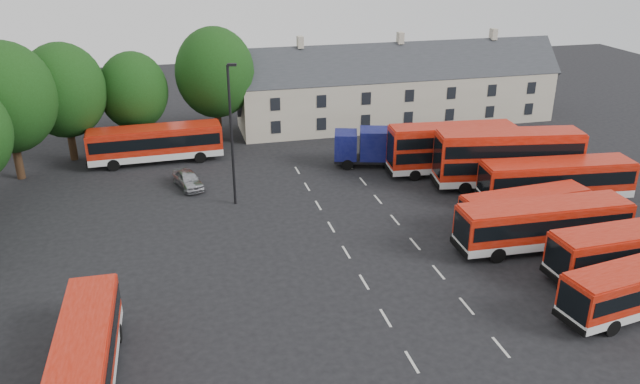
{
  "coord_description": "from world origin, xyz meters",
  "views": [
    {
      "loc": [
        -10.75,
        -33.88,
        20.34
      ],
      "look_at": [
        -0.45,
        7.59,
        2.2
      ],
      "focal_mm": 35.0,
      "sensor_mm": 36.0,
      "label": 1
    }
  ],
  "objects": [
    {
      "name": "ground",
      "position": [
        0.0,
        0.0,
        0.0
      ],
      "size": [
        140.0,
        140.0,
        0.0
      ],
      "primitive_type": "plane",
      "color": "black",
      "rests_on": "ground"
    },
    {
      "name": "bus_dd_south",
      "position": [
        16.29,
        9.9,
        2.81
      ],
      "size": [
        12.33,
        4.6,
        4.94
      ],
      "rotation": [
        0.0,
        0.0,
        -0.16
      ],
      "color": "silver",
      "rests_on": "ground"
    },
    {
      "name": "treeline",
      "position": [
        -20.74,
        19.36,
        6.68
      ],
      "size": [
        29.92,
        32.59,
        12.01
      ],
      "color": "black",
      "rests_on": "ground"
    },
    {
      "name": "bus_west",
      "position": [
        -15.71,
        -8.1,
        1.86
      ],
      "size": [
        2.73,
        11.01,
        3.1
      ],
      "rotation": [
        0.0,
        0.0,
        1.55
      ],
      "color": "silver",
      "rests_on": "ground"
    },
    {
      "name": "bus_north",
      "position": [
        -12.33,
        23.29,
        2.06
      ],
      "size": [
        12.21,
        3.19,
        3.43
      ],
      "rotation": [
        0.0,
        0.0,
        0.03
      ],
      "color": "silver",
      "rests_on": "ground"
    },
    {
      "name": "bus_row_c",
      "position": [
        13.09,
        -0.65,
        2.02
      ],
      "size": [
        11.97,
        3.15,
        3.36
      ],
      "rotation": [
        0.0,
        0.0,
        -0.03
      ],
      "color": "silver",
      "rests_on": "ground"
    },
    {
      "name": "box_truck",
      "position": [
        7.63,
        17.31,
        1.98
      ],
      "size": [
        8.42,
        4.67,
        3.52
      ],
      "rotation": [
        0.0,
        0.0,
        -0.28
      ],
      "color": "black",
      "rests_on": "ground"
    },
    {
      "name": "silver_car",
      "position": [
        -9.81,
        16.3,
        0.73
      ],
      "size": [
        2.81,
        4.58,
        1.46
      ],
      "primitive_type": "imported",
      "rotation": [
        0.0,
        0.0,
        0.27
      ],
      "color": "#ABADB3",
      "rests_on": "ground"
    },
    {
      "name": "bus_dd_north",
      "position": [
        13.05,
        13.9,
        2.59
      ],
      "size": [
        11.27,
        3.57,
        4.55
      ],
      "rotation": [
        0.0,
        0.0,
        -0.09
      ],
      "color": "silver",
      "rests_on": "ground"
    },
    {
      "name": "bus_row_b",
      "position": [
        16.86,
        -5.11,
        1.96
      ],
      "size": [
        11.63,
        3.06,
        3.27
      ],
      "rotation": [
        0.0,
        0.0,
        0.03
      ],
      "color": "silver",
      "rests_on": "ground"
    },
    {
      "name": "lamppost",
      "position": [
        -6.33,
        11.94,
        5.99
      ],
      "size": [
        0.78,
        0.44,
        11.22
      ],
      "rotation": [
        0.0,
        0.0,
        -0.26
      ],
      "color": "black",
      "rests_on": "ground"
    },
    {
      "name": "lane_markings",
      "position": [
        2.5,
        2.0,
        0.01
      ],
      "size": [
        5.15,
        33.8,
        0.01
      ],
      "color": "beige",
      "rests_on": "ground"
    },
    {
      "name": "terrace_houses",
      "position": [
        14.0,
        30.0,
        3.86
      ],
      "size": [
        35.7,
        7.13,
        10.06
      ],
      "color": "beige",
      "rests_on": "ground"
    },
    {
      "name": "bus_row_e",
      "position": [
        18.6,
        6.24,
        2.06
      ],
      "size": [
        12.36,
        3.99,
        3.43
      ],
      "rotation": [
        0.0,
        0.0,
        -0.1
      ],
      "color": "silver",
      "rests_on": "ground"
    },
    {
      "name": "bus_row_d",
      "position": [
        13.7,
        2.7,
        1.66
      ],
      "size": [
        9.9,
        2.97,
        2.76
      ],
      "rotation": [
        0.0,
        0.0,
        0.08
      ],
      "color": "silver",
      "rests_on": "ground"
    }
  ]
}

